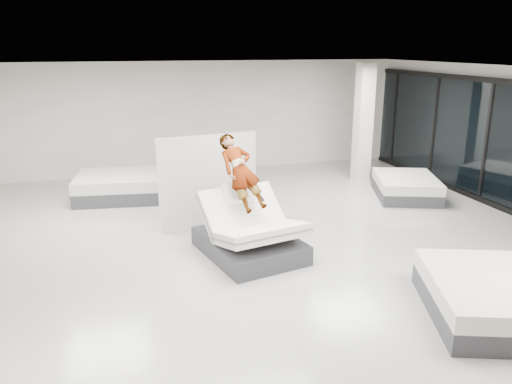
# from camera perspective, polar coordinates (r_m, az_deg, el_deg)

# --- Properties ---
(room) EXTENTS (14.00, 14.04, 3.20)m
(room) POSITION_cam_1_polar(r_m,az_deg,el_deg) (8.20, 2.23, 2.10)
(room) COLOR beige
(room) RESTS_ON ground
(hero_bed) EXTENTS (1.84, 2.20, 1.24)m
(hero_bed) POSITION_cam_1_polar(r_m,az_deg,el_deg) (8.93, -0.72, -4.92)
(hero_bed) COLOR #38383D
(hero_bed) RESTS_ON floor
(person) EXTENTS (0.86, 1.53, 1.26)m
(person) POSITION_cam_1_polar(r_m,az_deg,el_deg) (8.94, -1.72, 0.68)
(person) COLOR slate
(person) RESTS_ON hero_bed
(remote) EXTENTS (0.08, 0.15, 0.08)m
(remote) POSITION_cam_1_polar(r_m,az_deg,el_deg) (8.79, 0.61, -0.72)
(remote) COLOR black
(remote) RESTS_ON person
(divider_panel) EXTENTS (2.08, 0.48, 1.91)m
(divider_panel) POSITION_cam_1_polar(r_m,az_deg,el_deg) (10.24, -5.42, 1.24)
(divider_panel) COLOR beige
(divider_panel) RESTS_ON floor
(flat_bed_right_far) EXTENTS (1.97, 2.24, 0.51)m
(flat_bed_right_far) POSITION_cam_1_polar(r_m,az_deg,el_deg) (12.91, 16.76, 0.60)
(flat_bed_right_far) COLOR #38383D
(flat_bed_right_far) RESTS_ON floor
(flat_bed_right_near) EXTENTS (2.15, 2.45, 0.56)m
(flat_bed_right_near) POSITION_cam_1_polar(r_m,az_deg,el_deg) (7.73, 24.91, -10.89)
(flat_bed_right_near) COLOR #38383D
(flat_bed_right_near) RESTS_ON floor
(flat_bed_left_far) EXTENTS (2.38, 1.92, 0.60)m
(flat_bed_left_far) POSITION_cam_1_polar(r_m,az_deg,el_deg) (12.68, -14.97, 0.65)
(flat_bed_left_far) COLOR #38383D
(flat_bed_left_far) RESTS_ON floor
(column) EXTENTS (0.40, 0.40, 3.20)m
(column) POSITION_cam_1_polar(r_m,az_deg,el_deg) (13.84, 12.15, 7.66)
(column) COLOR silver
(column) RESTS_ON floor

